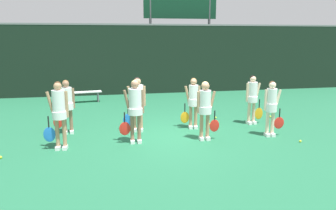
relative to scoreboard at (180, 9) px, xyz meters
name	(u,v)px	position (x,y,z in m)	size (l,w,h in m)	color
ground_plane	(170,135)	(-2.34, -8.66, -4.28)	(140.00, 140.00, 0.00)	#216642
fence_windscreen	(141,59)	(-2.34, -1.49, -2.54)	(60.00, 0.08, 3.45)	black
scoreboard	(180,9)	(0.00, 0.00, 0.00)	(3.98, 0.15, 5.49)	#515156
bench_courtside	(80,93)	(-5.22, -3.24, -3.86)	(1.85, 0.59, 0.48)	silver
player_0	(59,110)	(-5.33, -9.36, -3.24)	(0.66, 0.37, 1.76)	tan
player_1	(135,106)	(-3.40, -9.20, -3.25)	(0.68, 0.40, 1.72)	#8C664C
player_2	(205,106)	(-1.47, -9.31, -3.30)	(0.65, 0.37, 1.65)	tan
player_3	(271,105)	(0.51, -9.34, -3.34)	(0.63, 0.33, 1.61)	beige
player_4	(67,102)	(-5.30, -7.93, -3.33)	(0.64, 0.38, 1.61)	#8C664C
player_5	(137,99)	(-3.22, -8.09, -3.29)	(0.70, 0.41, 1.66)	tan
player_6	(193,99)	(-1.48, -8.12, -3.35)	(0.62, 0.34, 1.60)	tan
player_7	(252,96)	(0.57, -7.97, -3.34)	(0.64, 0.36, 1.61)	beige
tennis_ball_0	(210,124)	(-0.82, -7.88, -4.24)	(0.07, 0.07, 0.07)	#CCE033
tennis_ball_1	(270,117)	(1.62, -7.32, -4.24)	(0.07, 0.07, 0.07)	#CCE033
tennis_ball_2	(216,118)	(-0.36, -7.10, -4.24)	(0.07, 0.07, 0.07)	#CCE033
tennis_ball_3	(274,114)	(1.97, -6.94, -4.24)	(0.07, 0.07, 0.07)	#CCE033
tennis_ball_4	(127,123)	(-3.50, -7.27, -4.24)	(0.07, 0.07, 0.07)	#CCE033
tennis_ball_5	(300,141)	(1.04, -10.07, -4.24)	(0.06, 0.06, 0.06)	#CCE033
tennis_ball_6	(1,157)	(-6.67, -9.80, -4.24)	(0.07, 0.07, 0.07)	#CCE033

